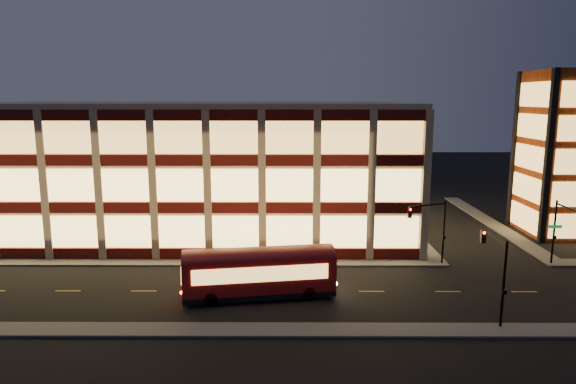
{
  "coord_description": "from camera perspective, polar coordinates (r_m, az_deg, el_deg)",
  "views": [
    {
      "loc": [
        9.58,
        -44.34,
        15.01
      ],
      "look_at": [
        9.34,
        8.0,
        5.41
      ],
      "focal_mm": 32.0,
      "sensor_mm": 36.0,
      "label": 1
    }
  ],
  "objects": [
    {
      "name": "stair_tower",
      "position": [
        64.25,
        28.54,
        3.76
      ],
      "size": [
        8.6,
        8.6,
        18.0
      ],
      "color": "#8C3814",
      "rests_on": "ground"
    },
    {
      "name": "trolley_bus",
      "position": [
        39.49,
        -3.25,
        -8.63
      ],
      "size": [
        11.76,
        4.68,
        3.88
      ],
      "rotation": [
        0.0,
        0.0,
        0.16
      ],
      "color": "#950908",
      "rests_on": "ground"
    },
    {
      "name": "sidewalk_office_south",
      "position": [
        49.36,
        -14.64,
        -7.56
      ],
      "size": [
        54.0,
        2.0,
        0.15
      ],
      "primitive_type": "cube",
      "color": "#514F4C",
      "rests_on": "ground"
    },
    {
      "name": "traffic_signal_right",
      "position": [
        51.01,
        28.27,
        -3.21
      ],
      "size": [
        1.2,
        4.37,
        6.0
      ],
      "color": "black",
      "rests_on": "ground"
    },
    {
      "name": "office_building",
      "position": [
        62.99,
        -11.2,
        3.12
      ],
      "size": [
        50.45,
        30.45,
        14.5
      ],
      "color": "tan",
      "rests_on": "ground"
    },
    {
      "name": "traffic_signal_near",
      "position": [
        37.7,
        22.1,
        -7.17
      ],
      "size": [
        0.32,
        4.45,
        6.0
      ],
      "color": "black",
      "rests_on": "ground"
    },
    {
      "name": "ground",
      "position": [
        47.78,
        -11.43,
        -8.13
      ],
      "size": [
        200.0,
        200.0,
        0.0
      ],
      "primitive_type": "plane",
      "color": "black",
      "rests_on": "ground"
    },
    {
      "name": "sidewalk_near",
      "position": [
        36.01,
        -15.7,
        -14.52
      ],
      "size": [
        100.0,
        2.0,
        0.15
      ],
      "primitive_type": "cube",
      "color": "#514F4C",
      "rests_on": "ground"
    },
    {
      "name": "sidewalk_tower_west",
      "position": [
        67.69,
        21.44,
        -3.08
      ],
      "size": [
        2.0,
        30.0,
        0.15
      ],
      "primitive_type": "cube",
      "color": "#514F4C",
      "rests_on": "ground"
    },
    {
      "name": "traffic_signal_far",
      "position": [
        47.59,
        15.67,
        -3.23
      ],
      "size": [
        3.79,
        1.87,
        6.0
      ],
      "color": "black",
      "rests_on": "ground"
    },
    {
      "name": "sidewalk_office_east",
      "position": [
        64.54,
        12.28,
        -3.22
      ],
      "size": [
        2.0,
        30.0,
        0.15
      ],
      "primitive_type": "cube",
      "color": "#514F4C",
      "rests_on": "ground"
    }
  ]
}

